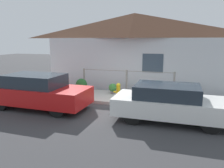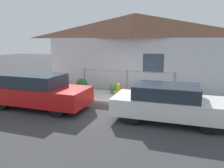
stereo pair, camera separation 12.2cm
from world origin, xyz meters
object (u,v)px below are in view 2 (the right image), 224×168
at_px(car_right, 169,103).
at_px(potted_plant_by_fence, 82,85).
at_px(potted_plant_near_hydrant, 113,88).
at_px(car_left, 38,91).
at_px(fire_hydrant, 118,91).

relative_size(car_right, potted_plant_by_fence, 5.57).
relative_size(car_right, potted_plant_near_hydrant, 7.71).
relative_size(car_left, potted_plant_near_hydrant, 8.25).
relative_size(fire_hydrant, potted_plant_by_fence, 1.06).
xyz_separation_m(car_left, potted_plant_near_hydrant, (2.48, 2.77, -0.29)).
relative_size(car_left, fire_hydrant, 5.62).
bearing_deg(car_right, potted_plant_by_fence, 151.60).
height_order(car_right, fire_hydrant, car_right).
bearing_deg(potted_plant_by_fence, fire_hydrant, -20.39).
bearing_deg(potted_plant_near_hydrant, car_left, -131.79).
xyz_separation_m(car_left, potted_plant_by_fence, (0.83, 2.57, -0.18)).
height_order(car_right, potted_plant_by_fence, car_right).
bearing_deg(fire_hydrant, potted_plant_near_hydrant, 118.94).
distance_m(fire_hydrant, potted_plant_near_hydrant, 1.17).
bearing_deg(fire_hydrant, car_left, -150.05).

